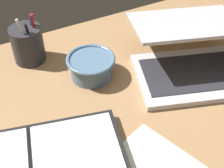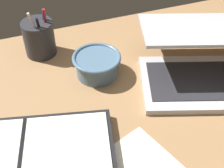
% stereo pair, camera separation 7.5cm
% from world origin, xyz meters
% --- Properties ---
extents(desk_top, '(1.40, 1.00, 0.02)m').
position_xyz_m(desk_top, '(0.00, 0.00, 0.01)').
color(desk_top, '#936D47').
rests_on(desk_top, ground).
extents(laptop, '(0.39, 0.39, 0.15)m').
position_xyz_m(laptop, '(0.22, 0.12, 0.07)').
color(laptop, '#B7B7BC').
rests_on(laptop, desk_top).
extents(bowl, '(0.14, 0.14, 0.06)m').
position_xyz_m(bowl, '(-0.03, 0.23, 0.06)').
color(bowl, slate).
rests_on(bowl, desk_top).
extents(pen_cup, '(0.09, 0.09, 0.16)m').
position_xyz_m(pen_cup, '(-0.16, 0.38, 0.07)').
color(pen_cup, '#28282D').
rests_on(pen_cup, desk_top).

